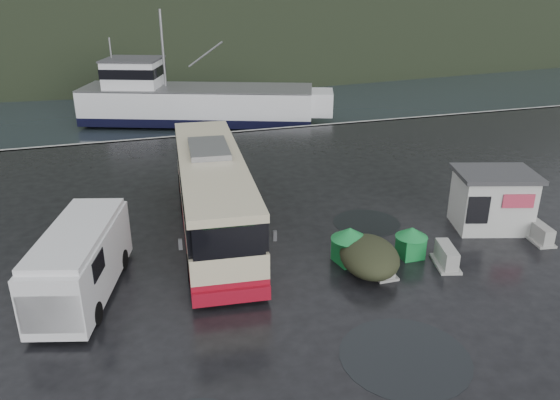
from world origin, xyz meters
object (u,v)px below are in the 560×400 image
object	(u,v)px
waste_bin_left	(410,256)
jersey_barrier_a	(380,272)
waste_bin_right	(348,262)
ticket_kiosk	(488,227)
coach_bus	(215,230)
jersey_barrier_c	(538,241)
jersey_barrier_b	(445,265)
fishing_trawler	(198,107)
white_van	(86,294)
dome_tent	(368,270)

from	to	relation	value
waste_bin_left	jersey_barrier_a	size ratio (longest dim) A/B	0.81
waste_bin_right	ticket_kiosk	size ratio (longest dim) A/B	0.44
ticket_kiosk	jersey_barrier_a	bearing A→B (deg)	-144.57
coach_bus	jersey_barrier_c	xyz separation A→B (m)	(13.01, -5.17, 0.00)
coach_bus	jersey_barrier_b	size ratio (longest dim) A/B	7.83
coach_bus	waste_bin_left	distance (m)	8.53
waste_bin_left	fishing_trawler	world-z (taller)	fishing_trawler
jersey_barrier_a	ticket_kiosk	bearing A→B (deg)	18.99
coach_bus	white_van	distance (m)	6.64
dome_tent	white_van	bearing A→B (deg)	172.05
ticket_kiosk	jersey_barrier_a	world-z (taller)	ticket_kiosk
coach_bus	waste_bin_left	world-z (taller)	coach_bus
dome_tent	jersey_barrier_c	xyz separation A→B (m)	(8.05, 0.16, 0.00)
jersey_barrier_a	jersey_barrier_b	size ratio (longest dim) A/B	0.98
white_van	jersey_barrier_b	distance (m)	13.56
jersey_barrier_a	coach_bus	bearing A→B (deg)	133.72
ticket_kiosk	jersey_barrier_b	world-z (taller)	ticket_kiosk
coach_bus	jersey_barrier_a	bearing A→B (deg)	-40.92
dome_tent	jersey_barrier_a	world-z (taller)	dome_tent
dome_tent	jersey_barrier_b	bearing A→B (deg)	-9.21
dome_tent	jersey_barrier_b	distance (m)	3.11
ticket_kiosk	jersey_barrier_b	xyz separation A→B (m)	(-3.80, -2.48, 0.00)
white_van	jersey_barrier_b	bearing A→B (deg)	7.36
jersey_barrier_c	fishing_trawler	size ratio (longest dim) A/B	0.07
ticket_kiosk	waste_bin_left	bearing A→B (deg)	-146.72
ticket_kiosk	jersey_barrier_a	size ratio (longest dim) A/B	2.11
jersey_barrier_a	jersey_barrier_c	distance (m)	7.68
waste_bin_right	jersey_barrier_b	world-z (taller)	waste_bin_right
waste_bin_right	jersey_barrier_c	distance (m)	8.53
waste_bin_right	jersey_barrier_a	size ratio (longest dim) A/B	0.92
ticket_kiosk	fishing_trawler	world-z (taller)	fishing_trawler
jersey_barrier_a	jersey_barrier_c	world-z (taller)	jersey_barrier_a
fishing_trawler	waste_bin_left	bearing A→B (deg)	-62.17
waste_bin_right	jersey_barrier_a	world-z (taller)	waste_bin_right
fishing_trawler	coach_bus	bearing A→B (deg)	-77.00
ticket_kiosk	jersey_barrier_b	distance (m)	4.54
waste_bin_left	fishing_trawler	distance (m)	29.74
waste_bin_right	fishing_trawler	bearing A→B (deg)	92.51
jersey_barrier_b	jersey_barrier_a	bearing A→B (deg)	174.76
ticket_kiosk	jersey_barrier_b	bearing A→B (deg)	-130.44
dome_tent	jersey_barrier_b	xyz separation A→B (m)	(3.07, -0.50, 0.00)
jersey_barrier_a	jersey_barrier_c	xyz separation A→B (m)	(7.67, 0.41, 0.00)
ticket_kiosk	jersey_barrier_c	xyz separation A→B (m)	(1.17, -1.82, 0.00)
coach_bus	white_van	world-z (taller)	coach_bus
ticket_kiosk	fishing_trawler	size ratio (longest dim) A/B	0.15
coach_bus	jersey_barrier_b	distance (m)	9.93
fishing_trawler	jersey_barrier_a	bearing A→B (deg)	-65.55
waste_bin_right	dome_tent	distance (m)	0.98
white_van	ticket_kiosk	distance (m)	17.23
waste_bin_left	jersey_barrier_b	xyz separation A→B (m)	(0.98, -1.03, 0.00)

